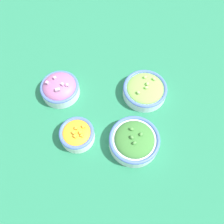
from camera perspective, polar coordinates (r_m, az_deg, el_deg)
name	(u,v)px	position (r m, az deg, el deg)	size (l,w,h in m)	color
ground_plane	(112,116)	(0.88, 0.00, -0.87)	(3.00, 3.00, 0.00)	#23704C
bowl_red_onion	(59,89)	(0.91, -12.01, 5.17)	(0.14, 0.14, 0.07)	silver
bowl_lettuce	(145,90)	(0.90, 7.52, 5.07)	(0.16, 0.16, 0.06)	silver
bowl_broccoli	(134,140)	(0.81, 5.11, -6.50)	(0.16, 0.16, 0.07)	silver
bowl_squash	(77,134)	(0.83, -8.02, -5.03)	(0.11, 0.11, 0.06)	white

